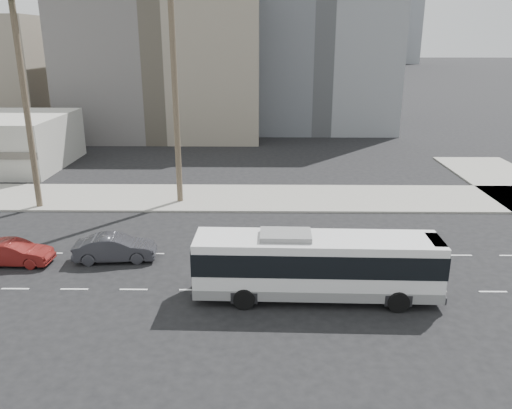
{
  "coord_description": "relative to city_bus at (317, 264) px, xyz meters",
  "views": [
    {
      "loc": [
        0.47,
        -22.92,
        11.98
      ],
      "look_at": [
        0.11,
        4.0,
        3.24
      ],
      "focal_mm": 35.7,
      "sensor_mm": 36.0,
      "label": 1
    }
  ],
  "objects": [
    {
      "name": "ground",
      "position": [
        -3.07,
        0.64,
        -1.76
      ],
      "size": [
        700.0,
        700.0,
        0.0
      ],
      "primitive_type": "plane",
      "color": "black",
      "rests_on": "ground"
    },
    {
      "name": "sidewalk_north",
      "position": [
        -3.07,
        16.14,
        -1.69
      ],
      "size": [
        120.0,
        7.0,
        0.15
      ],
      "primitive_type": "cube",
      "color": "gray",
      "rests_on": "ground"
    },
    {
      "name": "midrise_beige_west",
      "position": [
        -15.07,
        45.64,
        7.24
      ],
      "size": [
        24.0,
        18.0,
        18.0
      ],
      "primitive_type": "cube",
      "color": "slate",
      "rests_on": "ground"
    },
    {
      "name": "midrise_gray_center",
      "position": [
        4.93,
        52.64,
        11.24
      ],
      "size": [
        20.0,
        20.0,
        26.0
      ],
      "primitive_type": "cube",
      "color": "slate",
      "rests_on": "ground"
    },
    {
      "name": "highrise_far",
      "position": [
        66.93,
        260.64,
        28.24
      ],
      "size": [
        22.0,
        22.0,
        60.0
      ],
      "primitive_type": "cube",
      "color": "slate",
      "rests_on": "ground"
    },
    {
      "name": "city_bus",
      "position": [
        0.0,
        0.0,
        0.0
      ],
      "size": [
        11.74,
        2.89,
        3.36
      ],
      "rotation": [
        0.0,
        0.0,
        -0.02
      ],
      "color": "silver",
      "rests_on": "ground"
    },
    {
      "name": "car_a",
      "position": [
        -10.95,
        4.23,
        -1.01
      ],
      "size": [
        2.02,
        4.67,
        1.5
      ],
      "primitive_type": "imported",
      "rotation": [
        0.0,
        0.0,
        1.67
      ],
      "color": "#2E2E33",
      "rests_on": "ground"
    },
    {
      "name": "car_b",
      "position": [
        -16.45,
        3.6,
        -1.07
      ],
      "size": [
        1.58,
        4.24,
        1.38
      ],
      "primitive_type": "imported",
      "rotation": [
        0.0,
        0.0,
        1.54
      ],
      "color": "maroon",
      "rests_on": "ground"
    }
  ]
}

